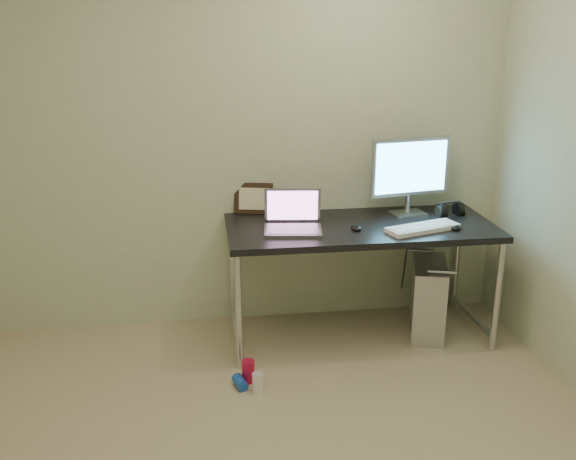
# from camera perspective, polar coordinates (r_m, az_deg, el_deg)

# --- Properties ---
(wall_back) EXTENTS (3.50, 0.02, 2.50)m
(wall_back) POSITION_cam_1_polar(r_m,az_deg,el_deg) (4.09, -4.73, 8.27)
(wall_back) COLOR beige
(wall_back) RESTS_ON ground
(desk) EXTENTS (1.64, 0.72, 0.75)m
(desk) POSITION_cam_1_polar(r_m,az_deg,el_deg) (3.99, 6.43, -0.56)
(desk) COLOR black
(desk) RESTS_ON ground
(tower_computer) EXTENTS (0.33, 0.50, 0.51)m
(tower_computer) POSITION_cam_1_polar(r_m,az_deg,el_deg) (4.26, 12.35, -5.93)
(tower_computer) COLOR silver
(tower_computer) RESTS_ON ground
(cable_a) EXTENTS (0.01, 0.16, 0.69)m
(cable_a) POSITION_cam_1_polar(r_m,az_deg,el_deg) (4.48, 10.43, -2.39)
(cable_a) COLOR black
(cable_a) RESTS_ON ground
(cable_b) EXTENTS (0.02, 0.11, 0.71)m
(cable_b) POSITION_cam_1_polar(r_m,az_deg,el_deg) (4.49, 11.59, -2.65)
(cable_b) COLOR black
(cable_b) RESTS_ON ground
(can_red) EXTENTS (0.10, 0.10, 0.13)m
(can_red) POSITION_cam_1_polar(r_m,az_deg,el_deg) (3.70, -3.55, -12.42)
(can_red) COLOR red
(can_red) RESTS_ON ground
(can_white) EXTENTS (0.08, 0.08, 0.11)m
(can_white) POSITION_cam_1_polar(r_m,az_deg,el_deg) (3.61, -2.71, -13.41)
(can_white) COLOR white
(can_white) RESTS_ON ground
(can_blue) EXTENTS (0.09, 0.12, 0.06)m
(can_blue) POSITION_cam_1_polar(r_m,az_deg,el_deg) (3.67, -4.28, -13.35)
(can_blue) COLOR blue
(can_blue) RESTS_ON ground
(laptop) EXTENTS (0.37, 0.32, 0.24)m
(laptop) POSITION_cam_1_polar(r_m,az_deg,el_deg) (3.84, 0.43, 0.85)
(laptop) COLOR #9F9EA5
(laptop) RESTS_ON desk
(monitor) EXTENTS (0.53, 0.19, 0.50)m
(monitor) POSITION_cam_1_polar(r_m,az_deg,el_deg) (4.15, 10.82, 5.23)
(monitor) COLOR #9F9EA5
(monitor) RESTS_ON desk
(keyboard) EXTENTS (0.48, 0.28, 0.03)m
(keyboard) POSITION_cam_1_polar(r_m,az_deg,el_deg) (3.92, 11.88, 0.17)
(keyboard) COLOR white
(keyboard) RESTS_ON desk
(mouse_right) EXTENTS (0.09, 0.12, 0.04)m
(mouse_right) POSITION_cam_1_polar(r_m,az_deg,el_deg) (3.99, 14.65, 0.34)
(mouse_right) COLOR black
(mouse_right) RESTS_ON desk
(mouse_left) EXTENTS (0.07, 0.11, 0.03)m
(mouse_left) POSITION_cam_1_polar(r_m,az_deg,el_deg) (3.87, 6.09, 0.30)
(mouse_left) COLOR black
(mouse_left) RESTS_ON desk
(headphones) EXTENTS (0.18, 0.11, 0.11)m
(headphones) POSITION_cam_1_polar(r_m,az_deg,el_deg) (4.26, 14.21, 1.68)
(headphones) COLOR black
(headphones) RESTS_ON desk
(picture_frame) EXTENTS (0.26, 0.13, 0.20)m
(picture_frame) POSITION_cam_1_polar(r_m,az_deg,el_deg) (4.16, -3.09, 2.83)
(picture_frame) COLOR black
(picture_frame) RESTS_ON desk
(webcam) EXTENTS (0.04, 0.03, 0.12)m
(webcam) POSITION_cam_1_polar(r_m,az_deg,el_deg) (4.10, 0.05, 2.43)
(webcam) COLOR silver
(webcam) RESTS_ON desk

